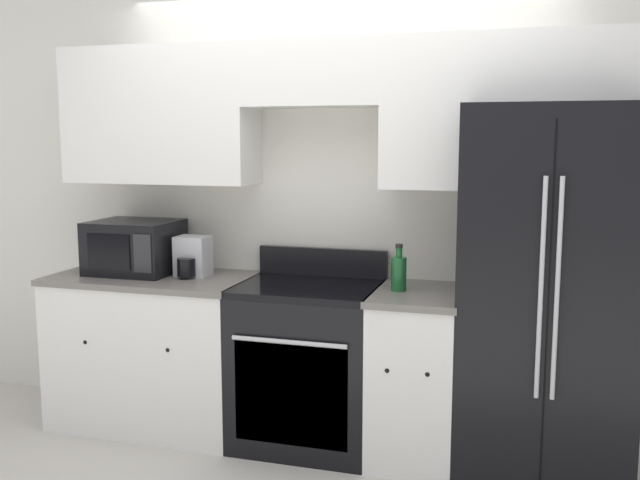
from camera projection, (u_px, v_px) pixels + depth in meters
ground_plane at (303, 467)px, 3.70m from camera, size 12.00×12.00×0.00m
wall_back at (335, 172)px, 4.04m from camera, size 8.00×0.39×2.60m
lower_cabinets_left at (155, 350)px, 4.21m from camera, size 1.17×0.64×0.90m
lower_cabinets_right at (416, 374)px, 3.77m from camera, size 0.46×0.64×0.90m
oven_range at (308, 364)px, 3.94m from camera, size 0.77×0.65×1.06m
refrigerator at (547, 292)px, 3.58m from camera, size 0.84×0.77×1.85m
microwave at (135, 247)px, 4.21m from camera, size 0.49×0.42×0.31m
bottle at (399, 272)px, 3.72m from camera, size 0.08×0.08×0.25m
coffee_maker at (192, 258)px, 4.11m from camera, size 0.19×0.21×0.23m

